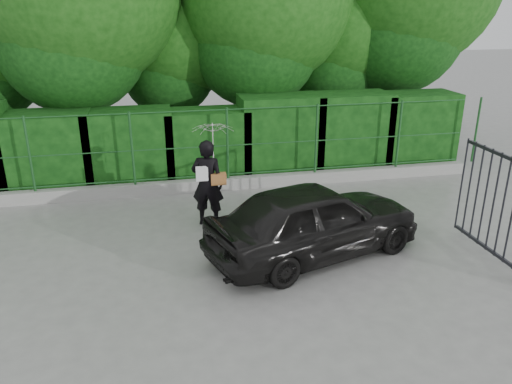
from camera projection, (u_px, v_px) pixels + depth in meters
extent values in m
plane|color=gray|center=(246.00, 280.00, 8.56)|extent=(80.00, 80.00, 0.00)
cube|color=#9E9E99|center=(213.00, 185.00, 12.62)|extent=(14.00, 0.25, 0.30)
cylinder|color=#1A4B1F|center=(29.00, 154.00, 11.44)|extent=(0.06, 0.06, 1.80)
cylinder|color=#1A4B1F|center=(132.00, 149.00, 11.89)|extent=(0.06, 0.06, 1.80)
cylinder|color=#1A4B1F|center=(227.00, 144.00, 12.33)|extent=(0.06, 0.06, 1.80)
cylinder|color=#1A4B1F|center=(316.00, 139.00, 12.77)|extent=(0.06, 0.06, 1.80)
cylinder|color=#1A4B1F|center=(399.00, 134.00, 13.21)|extent=(0.06, 0.06, 1.80)
cylinder|color=#1A4B1F|center=(476.00, 130.00, 13.66)|extent=(0.06, 0.06, 1.80)
cylinder|color=#1A4B1F|center=(212.00, 175.00, 12.53)|extent=(13.60, 0.03, 0.03)
cylinder|color=#1A4B1F|center=(211.00, 146.00, 12.27)|extent=(13.60, 0.03, 0.03)
cylinder|color=#1A4B1F|center=(210.00, 110.00, 11.95)|extent=(13.60, 0.03, 0.03)
cube|color=black|center=(48.00, 151.00, 12.47)|extent=(2.20, 1.20, 1.97)
cube|color=black|center=(130.00, 147.00, 12.86)|extent=(2.20, 1.20, 1.94)
cube|color=black|center=(207.00, 145.00, 13.26)|extent=(2.20, 1.20, 1.86)
cube|color=black|center=(280.00, 135.00, 13.59)|extent=(2.20, 1.20, 2.17)
cube|color=black|center=(349.00, 132.00, 13.98)|extent=(2.20, 1.20, 2.16)
cube|color=black|center=(414.00, 129.00, 14.37)|extent=(2.20, 1.20, 2.10)
cylinder|color=black|center=(3.00, 100.00, 14.16)|extent=(0.36, 0.36, 3.75)
cylinder|color=black|center=(90.00, 88.00, 13.77)|extent=(0.36, 0.36, 4.50)
cylinder|color=black|center=(179.00, 99.00, 15.67)|extent=(0.36, 0.36, 3.25)
sphere|color=#14470F|center=(176.00, 34.00, 14.98)|extent=(3.90, 3.90, 3.90)
cylinder|color=black|center=(264.00, 86.00, 15.05)|extent=(0.36, 0.36, 4.25)
cylinder|color=black|center=(334.00, 91.00, 16.31)|extent=(0.36, 0.36, 3.50)
sphere|color=#14470F|center=(337.00, 24.00, 15.57)|extent=(4.20, 4.20, 4.20)
cylinder|color=black|center=(398.00, 72.00, 16.11)|extent=(0.36, 0.36, 4.75)
cube|color=#25252C|center=(487.00, 248.00, 9.34)|extent=(0.05, 2.00, 0.06)
cube|color=#25252C|center=(504.00, 156.00, 8.71)|extent=(0.05, 2.00, 0.06)
cylinder|color=#25252C|center=(512.00, 213.00, 8.61)|extent=(0.04, 0.04, 1.90)
cylinder|color=#25252C|center=(503.00, 208.00, 8.84)|extent=(0.04, 0.04, 1.90)
cylinder|color=#25252C|center=(494.00, 203.00, 9.07)|extent=(0.04, 0.04, 1.90)
cylinder|color=#25252C|center=(485.00, 198.00, 9.30)|extent=(0.04, 0.04, 1.90)
cylinder|color=#25252C|center=(477.00, 193.00, 9.53)|extent=(0.04, 0.04, 1.90)
cylinder|color=#25252C|center=(469.00, 189.00, 9.76)|extent=(0.04, 0.04, 1.90)
cylinder|color=#25252C|center=(462.00, 184.00, 9.99)|extent=(0.04, 0.04, 1.90)
imported|color=black|center=(208.00, 183.00, 10.42)|extent=(0.79, 0.65, 1.86)
imported|color=white|center=(213.00, 142.00, 10.19)|extent=(0.86, 0.88, 0.79)
cube|color=#9D6231|center=(218.00, 179.00, 10.36)|extent=(0.32, 0.15, 0.24)
cube|color=white|center=(202.00, 174.00, 10.20)|extent=(0.25, 0.02, 0.32)
imported|color=black|center=(315.00, 220.00, 9.21)|extent=(4.45, 2.84, 1.41)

